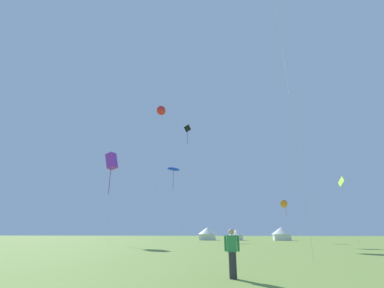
% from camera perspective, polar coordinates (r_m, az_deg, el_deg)
% --- Properties ---
extents(kite_red_delta, '(3.10, 4.04, 29.38)m').
position_cam_1_polar(kite_red_delta, '(61.66, -6.27, 7.16)').
color(kite_red_delta, red).
rests_on(kite_red_delta, ground).
extents(kite_orange_delta, '(2.01, 2.65, 7.61)m').
position_cam_1_polar(kite_orange_delta, '(54.37, 19.18, -11.93)').
color(kite_orange_delta, orange).
rests_on(kite_orange_delta, ground).
extents(kite_purple_box, '(2.52, 2.05, 14.41)m').
position_cam_1_polar(kite_purple_box, '(46.60, -16.68, -3.50)').
color(kite_purple_box, purple).
rests_on(kite_purple_box, ground).
extents(kite_lime_diamond, '(0.53, 3.24, 9.32)m').
position_cam_1_polar(kite_lime_diamond, '(43.75, 29.13, -7.14)').
color(kite_lime_diamond, '#99DB2D').
rests_on(kite_lime_diamond, ground).
extents(kite_blue_parafoil, '(3.46, 3.27, 17.20)m').
position_cam_1_polar(kite_blue_parafoil, '(66.40, -3.95, -5.36)').
color(kite_blue_parafoil, blue).
rests_on(kite_blue_parafoil, ground).
extents(kite_black_diamond, '(1.75, 2.14, 26.65)m').
position_cam_1_polar(kite_black_diamond, '(64.75, -0.99, 2.72)').
color(kite_black_diamond, black).
rests_on(kite_black_diamond, ground).
extents(person_spectator, '(0.57, 0.28, 1.73)m').
position_cam_1_polar(person_spectator, '(10.85, 8.53, -22.00)').
color(person_spectator, '#2D2D33').
rests_on(person_spectator, ground).
extents(festival_tent_center, '(4.71, 4.71, 3.06)m').
position_cam_1_polar(festival_tent_center, '(70.19, 3.33, -18.31)').
color(festival_tent_center, white).
rests_on(festival_tent_center, ground).
extents(festival_tent_left, '(3.88, 3.88, 2.52)m').
position_cam_1_polar(festival_tent_left, '(69.73, 9.39, -18.35)').
color(festival_tent_left, white).
rests_on(festival_tent_left, ground).
extents(festival_tent_right, '(4.67, 4.67, 3.03)m').
position_cam_1_polar(festival_tent_right, '(70.38, 18.43, -17.46)').
color(festival_tent_right, white).
rests_on(festival_tent_right, ground).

